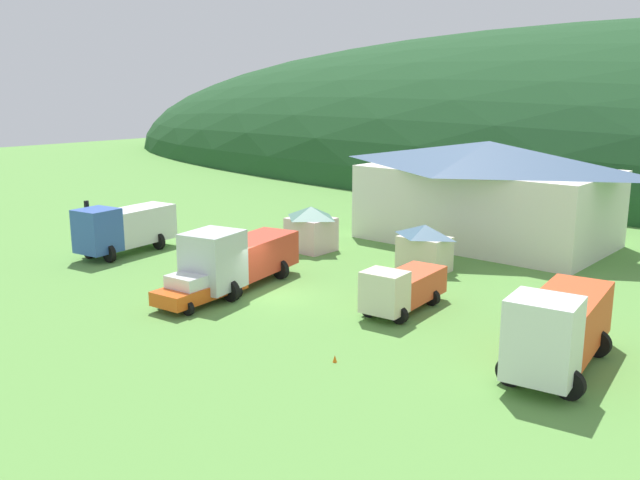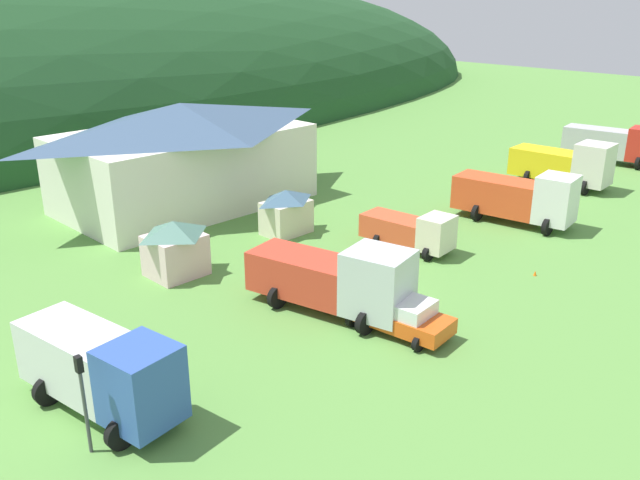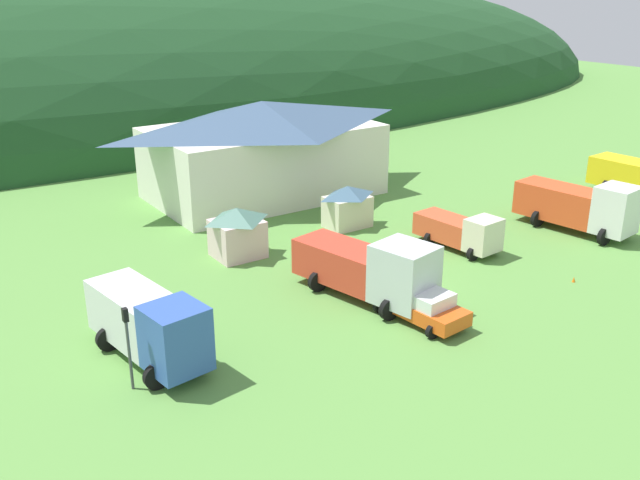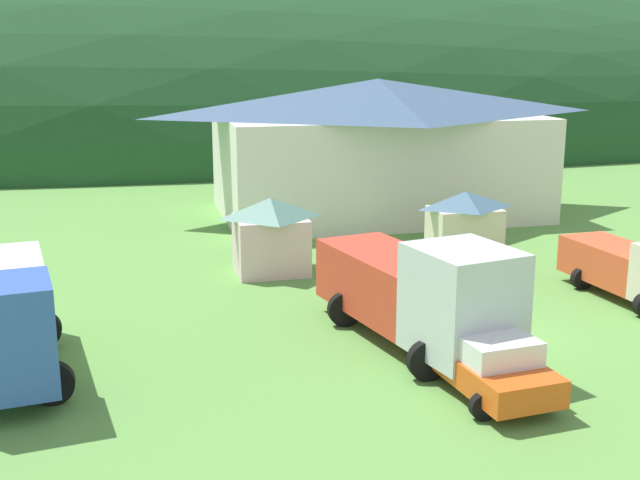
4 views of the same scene
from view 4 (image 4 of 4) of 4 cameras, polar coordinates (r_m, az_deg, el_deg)
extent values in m
plane|color=#5B9342|center=(25.29, 11.74, -6.76)|extent=(200.00, 200.00, 0.00)
ellipsoid|color=#1E4723|center=(83.14, -6.53, 7.50)|extent=(176.30, 60.00, 36.34)
cube|color=white|center=(42.46, 4.05, 5.34)|extent=(16.09, 9.71, 5.23)
pyramid|color=#3D5675|center=(42.10, 4.13, 10.10)|extent=(17.37, 10.48, 1.83)
cube|color=beige|center=(34.50, 10.19, 0.56)|extent=(2.81, 2.00, 2.06)
pyramid|color=#42667F|center=(34.22, 10.29, 2.83)|extent=(3.04, 2.17, 0.72)
cube|color=beige|center=(31.47, -3.50, -0.35)|extent=(2.73, 2.46, 2.21)
pyramid|color=#4C7A6B|center=(31.14, -3.54, 2.31)|extent=(2.95, 2.66, 0.77)
cube|color=#3356AD|center=(20.77, -21.40, -6.39)|extent=(2.52, 2.55, 2.72)
cube|color=black|center=(20.47, -21.54, -4.91)|extent=(1.44, 1.96, 0.87)
cube|color=silver|center=(24.12, -21.49, -4.17)|extent=(2.86, 4.92, 2.32)
cylinder|color=black|center=(21.26, -18.45, -9.60)|extent=(1.10, 0.30, 1.10)
cylinder|color=black|center=(25.15, -19.08, -6.03)|extent=(1.10, 0.30, 1.10)
cube|color=silver|center=(21.83, 10.07, -4.35)|extent=(2.94, 3.19, 2.95)
cube|color=black|center=(21.53, 10.35, -2.80)|extent=(1.73, 2.42, 0.94)
cube|color=red|center=(25.14, 4.75, -3.01)|extent=(3.44, 5.56, 1.92)
cylinder|color=black|center=(22.92, 12.08, -7.47)|extent=(1.10, 0.30, 1.10)
cylinder|color=black|center=(21.75, 7.62, -8.45)|extent=(1.10, 0.30, 1.10)
cylinder|color=black|center=(26.58, 5.83, -4.28)|extent=(1.10, 0.30, 1.10)
cylinder|color=black|center=(25.58, 1.77, -4.93)|extent=(1.10, 0.30, 1.10)
cube|color=#DB512D|center=(30.83, 20.05, -1.52)|extent=(2.30, 4.05, 1.36)
cylinder|color=black|center=(31.94, 20.45, -2.30)|extent=(0.80, 0.30, 0.80)
cylinder|color=black|center=(30.94, 18.08, -2.61)|extent=(0.80, 0.30, 0.80)
cube|color=#E45518|center=(21.49, 11.18, -8.48)|extent=(2.45, 5.21, 0.70)
cube|color=silver|center=(20.77, 12.12, -7.36)|extent=(1.99, 2.18, 0.62)
cylinder|color=black|center=(20.75, 15.66, -10.61)|extent=(0.68, 0.24, 0.68)
cylinder|color=black|center=(19.87, 11.50, -11.48)|extent=(0.68, 0.24, 0.68)
cylinder|color=black|center=(23.40, 10.84, -7.52)|extent=(0.68, 0.24, 0.68)
cylinder|color=black|center=(22.62, 7.03, -8.12)|extent=(0.68, 0.24, 0.68)
camera|label=1|loc=(34.81, 82.05, 5.30)|focal=38.16mm
camera|label=2|loc=(13.55, -100.80, 21.96)|focal=37.50mm
camera|label=3|loc=(14.49, -128.05, 19.72)|focal=39.24mm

